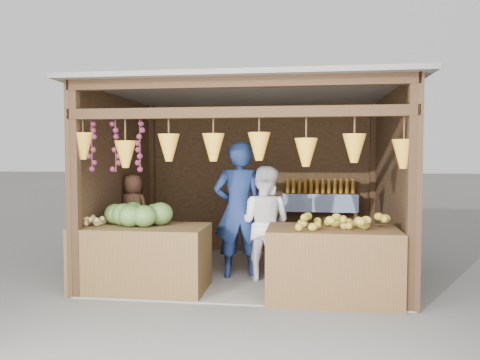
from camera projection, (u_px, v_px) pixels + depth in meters
The scene contains 12 objects.
ground at pixel (250, 273), 6.82m from camera, with size 80.00×80.00×0.00m, color #514F49.
stall_structure at pixel (247, 159), 6.70m from camera, with size 4.30×3.30×2.66m.
back_shelf at pixel (320, 205), 7.91m from camera, with size 1.25×0.32×1.32m.
counter_left at pixel (142, 258), 5.92m from camera, with size 1.64×0.85×0.83m, color #463117.
counter_right at pixel (332, 264), 5.54m from camera, with size 1.53×0.85×0.86m, color #463117.
stool at pixel (134, 257), 7.16m from camera, with size 0.35×0.35×0.33m, color black.
man_standing at pixel (239, 210), 6.49m from camera, with size 0.69×0.46×1.90m, color navy.
woman_standing at pixel (264, 223), 6.41m from camera, with size 0.76×0.59×1.57m, color white.
vendor_seated at pixel (133, 210), 7.12m from camera, with size 0.54×0.35×1.10m, color #553422.
melon_pile at pixel (138, 213), 5.95m from camera, with size 1.00×0.50×0.32m, color #1F4D14, non-canonical shape.
tanfruit_pile at pixel (94, 220), 5.95m from camera, with size 0.34×0.40×0.13m, color #9C7D48, non-canonical shape.
mango_pile at pixel (340, 220), 5.45m from camera, with size 1.40×0.64×0.22m, color orange, non-canonical shape.
Camera 1 is at (0.76, -6.70, 1.71)m, focal length 35.00 mm.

